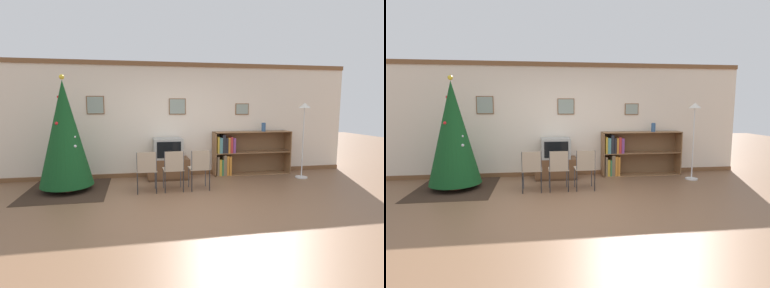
% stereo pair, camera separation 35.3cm
% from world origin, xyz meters
% --- Properties ---
extents(ground_plane, '(24.00, 24.00, 0.00)m').
position_xyz_m(ground_plane, '(0.00, 0.00, 0.00)').
color(ground_plane, brown).
extents(wall_back, '(8.86, 0.11, 2.70)m').
position_xyz_m(wall_back, '(-0.00, 2.48, 1.35)').
color(wall_back, silver).
rests_on(wall_back, ground_plane).
extents(area_rug, '(1.58, 1.82, 0.01)m').
position_xyz_m(area_rug, '(-2.28, 1.55, 0.00)').
color(area_rug, '#332319').
rests_on(area_rug, ground_plane).
extents(christmas_tree, '(1.03, 1.03, 2.28)m').
position_xyz_m(christmas_tree, '(-2.28, 1.55, 1.14)').
color(christmas_tree, maroon).
rests_on(christmas_tree, area_rug).
extents(tv_console, '(0.96, 0.55, 0.48)m').
position_xyz_m(tv_console, '(-0.19, 2.13, 0.24)').
color(tv_console, '#4C311E').
rests_on(tv_console, ground_plane).
extents(television, '(0.65, 0.53, 0.47)m').
position_xyz_m(television, '(-0.19, 2.13, 0.72)').
color(television, '#9E9E99').
rests_on(television, tv_console).
extents(folding_chair_left, '(0.40, 0.40, 0.82)m').
position_xyz_m(folding_chair_left, '(-0.72, 1.07, 0.47)').
color(folding_chair_left, tan).
rests_on(folding_chair_left, ground_plane).
extents(folding_chair_center, '(0.40, 0.40, 0.82)m').
position_xyz_m(folding_chair_center, '(-0.19, 1.07, 0.47)').
color(folding_chair_center, tan).
rests_on(folding_chair_center, ground_plane).
extents(folding_chair_right, '(0.40, 0.40, 0.82)m').
position_xyz_m(folding_chair_right, '(0.34, 1.07, 0.47)').
color(folding_chair_right, tan).
rests_on(folding_chair_right, ground_plane).
extents(bookshelf, '(1.94, 0.36, 1.06)m').
position_xyz_m(bookshelf, '(1.54, 2.24, 0.52)').
color(bookshelf, olive).
rests_on(bookshelf, ground_plane).
extents(vase, '(0.10, 0.10, 0.21)m').
position_xyz_m(vase, '(2.18, 2.21, 1.17)').
color(vase, '#335684').
rests_on(vase, bookshelf).
extents(standing_lamp, '(0.28, 0.28, 1.76)m').
position_xyz_m(standing_lamp, '(2.92, 1.63, 1.35)').
color(standing_lamp, silver).
rests_on(standing_lamp, ground_plane).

